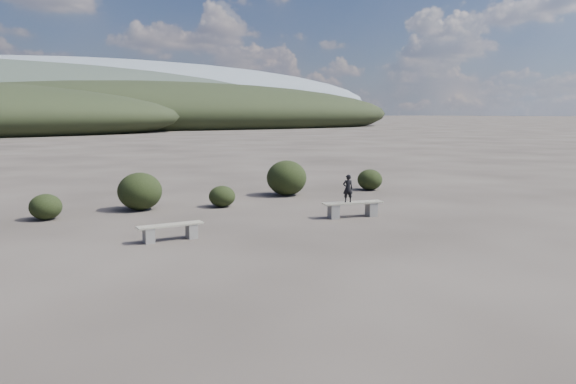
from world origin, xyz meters
TOP-DOWN VIEW (x-y plane):
  - ground at (0.00, 0.00)m, footprint 1200.00×1200.00m
  - bench_left at (-3.08, 4.02)m, footprint 1.74×0.42m
  - bench_right at (3.03, 4.14)m, footprint 2.01×0.89m
  - seated_person at (2.86, 4.18)m, footprint 0.38×0.32m
  - shrub_a at (-5.38, 8.86)m, footprint 0.99×0.99m
  - shrub_b at (-2.32, 9.08)m, footprint 1.50×1.50m
  - shrub_c at (0.34, 8.16)m, footprint 0.94×0.94m
  - shrub_d at (3.78, 9.39)m, footprint 1.62×1.62m
  - shrub_e at (7.68, 8.84)m, footprint 1.08×1.08m

SIDE VIEW (x-z plane):
  - ground at x=0.00m, z-range 0.00..0.00m
  - bench_left at x=-3.08m, z-range 0.05..0.48m
  - bench_right at x=3.03m, z-range 0.05..0.55m
  - shrub_c at x=0.34m, z-range 0.00..0.75m
  - shrub_a at x=-5.38m, z-range 0.00..0.81m
  - shrub_e at x=7.68m, z-range 0.00..0.90m
  - shrub_b at x=-2.32m, z-range 0.00..1.29m
  - shrub_d at x=3.78m, z-range 0.00..1.42m
  - seated_person at x=2.86m, z-range 0.49..1.38m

